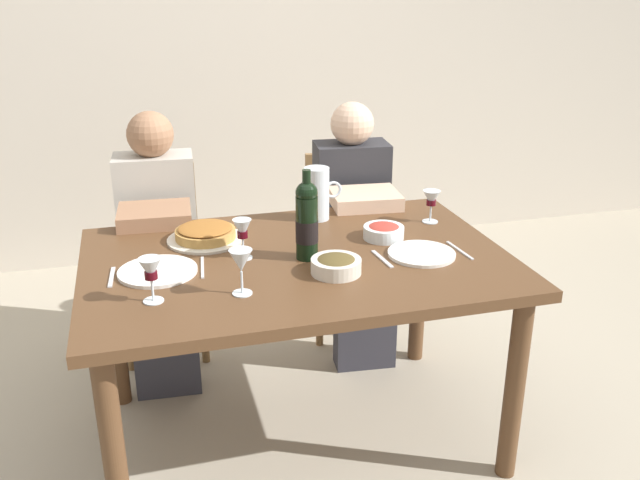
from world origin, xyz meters
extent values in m
plane|color=#B2A893|center=(0.00, 0.00, 0.00)|extent=(8.00, 8.00, 0.00)
cube|color=beige|center=(0.00, 2.04, 1.40)|extent=(8.00, 0.10, 2.80)
cube|color=brown|center=(0.00, 0.00, 0.74)|extent=(1.50, 1.00, 0.04)
cylinder|color=brown|center=(-0.67, -0.42, 0.36)|extent=(0.07, 0.07, 0.72)
cylinder|color=brown|center=(0.67, -0.42, 0.36)|extent=(0.07, 0.07, 0.72)
cylinder|color=brown|center=(-0.67, 0.42, 0.36)|extent=(0.07, 0.07, 0.72)
cylinder|color=brown|center=(0.67, 0.42, 0.36)|extent=(0.07, 0.07, 0.72)
cylinder|color=black|center=(0.03, -0.02, 0.87)|extent=(0.08, 0.08, 0.23)
sphere|color=black|center=(0.03, -0.02, 1.00)|extent=(0.08, 0.08, 0.08)
cylinder|color=black|center=(0.03, -0.02, 1.05)|extent=(0.03, 0.03, 0.07)
cylinder|color=black|center=(0.03, -0.02, 0.86)|extent=(0.08, 0.08, 0.08)
cylinder|color=silver|center=(0.18, 0.37, 0.87)|extent=(0.10, 0.10, 0.22)
cylinder|color=silver|center=(0.18, 0.37, 0.83)|extent=(0.09, 0.09, 0.13)
torus|color=silver|center=(0.24, 0.37, 0.88)|extent=(0.07, 0.01, 0.07)
cylinder|color=silver|center=(-0.29, 0.25, 0.77)|extent=(0.29, 0.29, 0.01)
cylinder|color=#C18E47|center=(-0.29, 0.25, 0.79)|extent=(0.23, 0.23, 0.03)
ellipsoid|color=#9E6028|center=(-0.29, 0.25, 0.81)|extent=(0.20, 0.20, 0.02)
cylinder|color=silver|center=(0.36, 0.09, 0.78)|extent=(0.16, 0.16, 0.05)
ellipsoid|color=#B2382D|center=(0.36, 0.09, 0.80)|extent=(0.13, 0.13, 0.03)
cylinder|color=silver|center=(0.09, -0.17, 0.79)|extent=(0.17, 0.17, 0.05)
ellipsoid|color=brown|center=(0.09, -0.17, 0.80)|extent=(0.14, 0.14, 0.04)
cylinder|color=silver|center=(-0.51, -0.22, 0.76)|extent=(0.06, 0.06, 0.00)
cylinder|color=silver|center=(-0.51, -0.22, 0.80)|extent=(0.01, 0.01, 0.07)
cone|color=silver|center=(-0.51, -0.22, 0.87)|extent=(0.07, 0.07, 0.07)
cylinder|color=#470A14|center=(-0.51, -0.22, 0.85)|extent=(0.04, 0.04, 0.02)
cylinder|color=silver|center=(0.61, 0.21, 0.76)|extent=(0.06, 0.06, 0.00)
cylinder|color=silver|center=(0.61, 0.21, 0.80)|extent=(0.01, 0.01, 0.07)
cone|color=silver|center=(0.61, 0.21, 0.86)|extent=(0.07, 0.07, 0.06)
cylinder|color=#470A14|center=(0.61, 0.21, 0.84)|extent=(0.04, 0.04, 0.02)
cylinder|color=silver|center=(-0.24, -0.24, 0.76)|extent=(0.06, 0.06, 0.00)
cylinder|color=silver|center=(-0.24, -0.24, 0.80)|extent=(0.01, 0.01, 0.07)
cone|color=silver|center=(-0.24, -0.24, 0.87)|extent=(0.07, 0.07, 0.07)
cylinder|color=silver|center=(-0.19, 0.04, 0.76)|extent=(0.06, 0.06, 0.00)
cylinder|color=silver|center=(-0.19, 0.04, 0.80)|extent=(0.01, 0.01, 0.07)
cone|color=silver|center=(-0.19, 0.04, 0.87)|extent=(0.07, 0.07, 0.07)
cylinder|color=#470A14|center=(-0.19, 0.04, 0.85)|extent=(0.04, 0.04, 0.02)
cylinder|color=white|center=(-0.49, -0.01, 0.77)|extent=(0.27, 0.27, 0.01)
cylinder|color=white|center=(0.43, -0.10, 0.77)|extent=(0.24, 0.24, 0.01)
cube|color=silver|center=(-0.64, -0.01, 0.76)|extent=(0.02, 0.16, 0.00)
cube|color=silver|center=(-0.34, -0.01, 0.76)|extent=(0.03, 0.18, 0.00)
cube|color=silver|center=(0.58, -0.10, 0.76)|extent=(0.02, 0.18, 0.00)
cube|color=silver|center=(0.28, -0.10, 0.76)|extent=(0.03, 0.16, 0.00)
cube|color=olive|center=(-0.45, 0.83, 0.46)|extent=(0.43, 0.43, 0.02)
cube|color=olive|center=(-0.44, 1.01, 0.67)|extent=(0.36, 0.05, 0.40)
cylinder|color=olive|center=(-0.63, 0.67, 0.23)|extent=(0.04, 0.04, 0.45)
cylinder|color=olive|center=(-0.29, 0.65, 0.23)|extent=(0.04, 0.04, 0.45)
cylinder|color=olive|center=(-0.61, 1.01, 0.23)|extent=(0.04, 0.04, 0.45)
cylinder|color=olive|center=(-0.27, 0.99, 0.23)|extent=(0.04, 0.04, 0.45)
cube|color=#B7B2A8|center=(-0.45, 0.79, 0.72)|extent=(0.35, 0.22, 0.50)
sphere|color=#9E7051|center=(-0.45, 0.79, 1.06)|extent=(0.20, 0.20, 0.20)
cube|color=#33333D|center=(-0.46, 0.60, 0.47)|extent=(0.33, 0.40, 0.14)
cube|color=#33333D|center=(-0.47, 0.45, 0.20)|extent=(0.28, 0.14, 0.40)
cube|color=#9E7051|center=(-0.47, 0.51, 0.79)|extent=(0.30, 0.26, 0.06)
cube|color=olive|center=(0.45, 0.80, 0.46)|extent=(0.44, 0.44, 0.02)
cube|color=olive|center=(0.47, 0.99, 0.67)|extent=(0.36, 0.07, 0.40)
cylinder|color=olive|center=(0.26, 0.65, 0.23)|extent=(0.04, 0.04, 0.45)
cylinder|color=olive|center=(0.60, 0.62, 0.23)|extent=(0.04, 0.04, 0.45)
cylinder|color=olive|center=(0.30, 0.99, 0.23)|extent=(0.04, 0.04, 0.45)
cylinder|color=olive|center=(0.64, 0.96, 0.23)|extent=(0.04, 0.04, 0.45)
cube|color=#2D2D33|center=(0.45, 0.76, 0.72)|extent=(0.36, 0.23, 0.50)
sphere|color=beige|center=(0.45, 0.76, 1.06)|extent=(0.20, 0.20, 0.20)
cube|color=#33333D|center=(0.43, 0.58, 0.47)|extent=(0.34, 0.41, 0.14)
cube|color=#33333D|center=(0.42, 0.43, 0.20)|extent=(0.28, 0.15, 0.40)
cube|color=beige|center=(0.42, 0.49, 0.79)|extent=(0.31, 0.27, 0.06)
camera|label=1|loc=(-0.52, -2.19, 1.71)|focal=38.52mm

